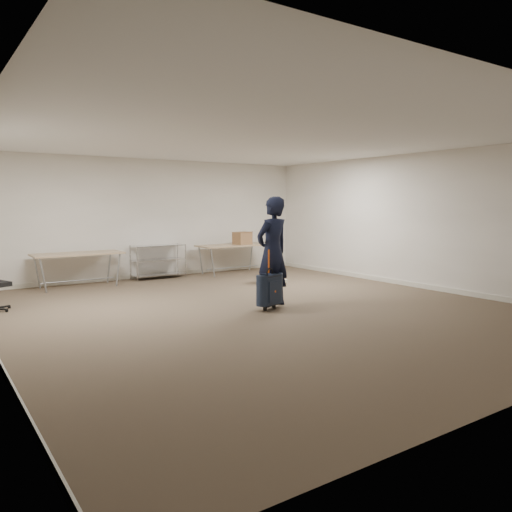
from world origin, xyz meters
TOP-DOWN VIEW (x-y plane):
  - ground at (0.00, 0.00)m, footprint 9.00×9.00m
  - room_shell at (0.00, 1.38)m, footprint 8.00×9.00m
  - folding_table_left at (-1.90, 3.95)m, footprint 1.80×0.75m
  - folding_table_right at (1.90, 3.95)m, footprint 1.80×0.75m
  - wire_shelf at (0.00, 4.20)m, footprint 1.22×0.47m
  - person at (0.37, 0.15)m, footprint 0.75×0.56m
  - suitcase at (0.13, -0.10)m, footprint 0.41×0.30m
  - equipment_cart at (1.74, 2.05)m, footprint 0.53×0.53m
  - cardboard_box at (2.14, 3.88)m, footprint 0.47×0.39m

SIDE VIEW (x-z plane):
  - ground at x=0.00m, z-range 0.00..0.00m
  - room_shell at x=0.00m, z-range -4.45..4.55m
  - equipment_cart at x=1.74m, z-range -0.21..0.69m
  - suitcase at x=0.13m, z-range -0.16..0.84m
  - wire_shelf at x=0.00m, z-range 0.04..0.84m
  - folding_table_left at x=-1.90m, z-range 0.31..1.04m
  - folding_table_right at x=1.90m, z-range 0.31..1.04m
  - cardboard_box at x=2.14m, z-range 0.73..1.04m
  - person at x=0.37m, z-range 0.00..1.88m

